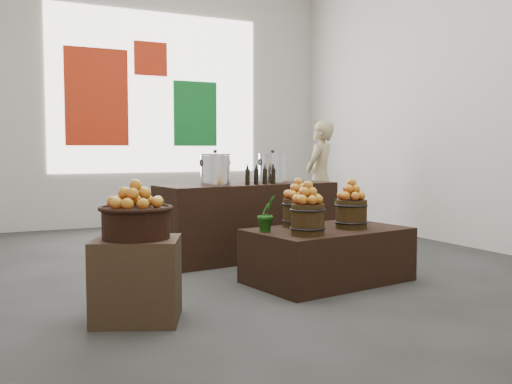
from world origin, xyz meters
name	(u,v)px	position (x,y,z in m)	size (l,w,h in m)	color
ground	(229,268)	(0.00, 0.00, 0.00)	(7.00, 7.00, 0.00)	#363634
back_wall	(137,92)	(0.00, 3.50, 2.00)	(6.00, 0.04, 4.00)	#B8B2AA
back_opening	(157,93)	(0.30, 3.48, 2.00)	(3.20, 0.02, 2.40)	white
deco_red_left	(97,97)	(-0.60, 3.47, 1.90)	(0.90, 0.04, 1.40)	#B4260D
deco_green_right	(195,114)	(0.90, 3.47, 1.70)	(0.70, 0.04, 1.00)	#0F6522
deco_red_upper	(151,59)	(0.20, 3.47, 2.50)	(0.50, 0.04, 0.50)	#B4260D
crate	(137,280)	(-1.22, -1.32, 0.28)	(0.55, 0.45, 0.55)	#4A3122
wicker_basket	(136,223)	(-1.22, -1.32, 0.65)	(0.44, 0.44, 0.20)	black
apples_in_basket	(136,194)	(-1.22, -1.32, 0.84)	(0.34, 0.34, 0.18)	maroon
display_table	(328,255)	(0.54, -0.90, 0.23)	(1.33, 0.82, 0.46)	black
apple_bucket_front_left	(308,219)	(0.19, -1.14, 0.58)	(0.27, 0.27, 0.25)	#33210D
apples_in_bucket_front_left	(308,193)	(0.19, -1.14, 0.80)	(0.20, 0.20, 0.18)	maroon
apple_bucket_front_right	(351,214)	(0.73, -0.97, 0.58)	(0.27, 0.27, 0.25)	#33210D
apples_in_bucket_front_right	(352,189)	(0.73, -0.97, 0.80)	(0.20, 0.20, 0.18)	maroon
apple_bucket_rear	(298,213)	(0.37, -0.68, 0.58)	(0.27, 0.27, 0.25)	#33210D
apples_in_bucket_rear	(298,189)	(0.37, -0.68, 0.80)	(0.20, 0.20, 0.18)	maroon
herb_garnish_right	(346,207)	(0.87, -0.69, 0.61)	(0.27, 0.24, 0.30)	#1A5512
herb_garnish_left	(267,214)	(-0.02, -0.84, 0.61)	(0.16, 0.13, 0.30)	#1A5512
counter	(248,221)	(0.38, 0.37, 0.39)	(1.92, 0.61, 0.78)	black
stock_pot_left	(215,170)	(-0.01, 0.32, 0.93)	(0.30, 0.30, 0.30)	silver
stock_pot_center	(272,169)	(0.68, 0.41, 0.93)	(0.30, 0.30, 0.30)	silver
oil_cruets	(258,174)	(0.40, 0.18, 0.89)	(0.28, 0.05, 0.22)	black
shopper	(320,178)	(1.97, 1.51, 0.76)	(0.56, 0.36, 1.52)	#9E8B61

